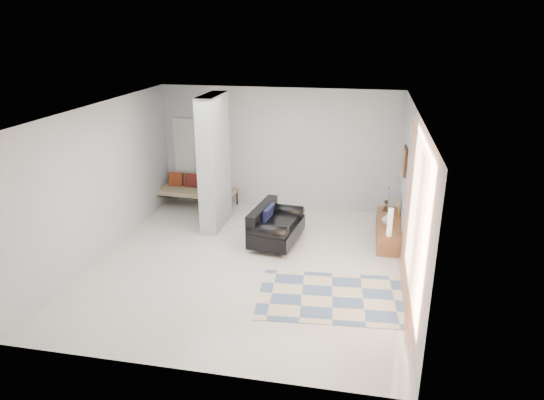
# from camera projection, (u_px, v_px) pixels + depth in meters

# --- Properties ---
(floor) EXTENTS (6.00, 6.00, 0.00)m
(floor) POSITION_uv_depth(u_px,v_px,m) (249.00, 263.00, 8.87)
(floor) COLOR silver
(floor) RESTS_ON ground
(ceiling) EXTENTS (6.00, 6.00, 0.00)m
(ceiling) POSITION_uv_depth(u_px,v_px,m) (246.00, 109.00, 7.91)
(ceiling) COLOR white
(ceiling) RESTS_ON wall_back
(wall_back) EXTENTS (6.00, 0.00, 6.00)m
(wall_back) POSITION_uv_depth(u_px,v_px,m) (279.00, 149.00, 11.15)
(wall_back) COLOR silver
(wall_back) RESTS_ON ground
(wall_front) EXTENTS (6.00, 0.00, 6.00)m
(wall_front) POSITION_uv_depth(u_px,v_px,m) (185.00, 272.00, 5.62)
(wall_front) COLOR silver
(wall_front) RESTS_ON ground
(wall_left) EXTENTS (0.00, 6.00, 6.00)m
(wall_left) POSITION_uv_depth(u_px,v_px,m) (102.00, 181.00, 8.89)
(wall_left) COLOR silver
(wall_left) RESTS_ON ground
(wall_right) EXTENTS (0.00, 6.00, 6.00)m
(wall_right) POSITION_uv_depth(u_px,v_px,m) (411.00, 201.00, 7.89)
(wall_right) COLOR silver
(wall_right) RESTS_ON ground
(partition_column) EXTENTS (0.35, 1.20, 2.80)m
(partition_column) POSITION_uv_depth(u_px,v_px,m) (214.00, 163.00, 10.06)
(partition_column) COLOR #B0B6B7
(partition_column) RESTS_ON floor
(hallway_door) EXTENTS (0.85, 0.06, 2.04)m
(hallway_door) POSITION_uv_depth(u_px,v_px,m) (192.00, 161.00, 11.63)
(hallway_door) COLOR silver
(hallway_door) RESTS_ON floor
(curtain) EXTENTS (0.00, 2.55, 2.55)m
(curtain) POSITION_uv_depth(u_px,v_px,m) (411.00, 225.00, 6.82)
(curtain) COLOR orange
(curtain) RESTS_ON wall_right
(wall_art) EXTENTS (0.04, 0.45, 0.55)m
(wall_art) POSITION_uv_depth(u_px,v_px,m) (405.00, 161.00, 9.23)
(wall_art) COLOR #341A0E
(wall_art) RESTS_ON wall_right
(media_console) EXTENTS (0.45, 1.67, 0.80)m
(media_console) POSITION_uv_depth(u_px,v_px,m) (388.00, 230.00, 9.77)
(media_console) COLOR brown
(media_console) RESTS_ON floor
(loveseat) EXTENTS (0.97, 1.47, 0.76)m
(loveseat) POSITION_uv_depth(u_px,v_px,m) (274.00, 226.00, 9.56)
(loveseat) COLOR silver
(loveseat) RESTS_ON floor
(daybed) EXTENTS (1.86, 0.88, 0.77)m
(daybed) POSITION_uv_depth(u_px,v_px,m) (196.00, 190.00, 11.48)
(daybed) COLOR black
(daybed) RESTS_ON floor
(area_rug) EXTENTS (2.47, 1.75, 0.01)m
(area_rug) POSITION_uv_depth(u_px,v_px,m) (332.00, 297.00, 7.74)
(area_rug) COLOR beige
(area_rug) RESTS_ON floor
(cylinder_lamp) EXTENTS (0.10, 0.10, 0.54)m
(cylinder_lamp) POSITION_uv_depth(u_px,v_px,m) (390.00, 222.00, 8.94)
(cylinder_lamp) COLOR beige
(cylinder_lamp) RESTS_ON media_console
(bronze_figurine) EXTENTS (0.13, 0.13, 0.24)m
(bronze_figurine) POSITION_uv_depth(u_px,v_px,m) (386.00, 206.00, 10.17)
(bronze_figurine) COLOR #312016
(bronze_figurine) RESTS_ON media_console
(vase) EXTENTS (0.21, 0.21, 0.21)m
(vase) POSITION_uv_depth(u_px,v_px,m) (387.00, 219.00, 9.53)
(vase) COLOR silver
(vase) RESTS_ON media_console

